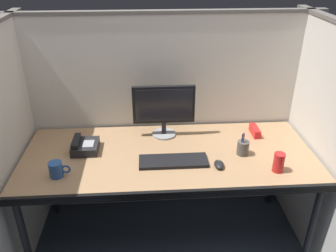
# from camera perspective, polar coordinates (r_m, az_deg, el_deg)

# --- Properties ---
(cubicle_partition_rear) EXTENTS (2.21, 0.06, 1.57)m
(cubicle_partition_rear) POSITION_cam_1_polar(r_m,az_deg,el_deg) (2.61, -0.58, 1.51)
(cubicle_partition_rear) COLOR beige
(cubicle_partition_rear) RESTS_ON ground
(cubicle_partition_left) EXTENTS (0.06, 1.41, 1.57)m
(cubicle_partition_left) POSITION_cam_1_polar(r_m,az_deg,el_deg) (2.30, -25.36, -5.39)
(cubicle_partition_left) COLOR beige
(cubicle_partition_left) RESTS_ON ground
(cubicle_partition_right) EXTENTS (0.06, 1.41, 1.57)m
(cubicle_partition_right) POSITION_cam_1_polar(r_m,az_deg,el_deg) (2.41, 24.59, -3.66)
(cubicle_partition_right) COLOR beige
(cubicle_partition_right) RESTS_ON ground
(desk) EXTENTS (1.90, 0.80, 0.74)m
(desk) POSITION_cam_1_polar(r_m,az_deg,el_deg) (2.27, 0.11, -5.87)
(desk) COLOR #997551
(desk) RESTS_ON ground
(monitor_center) EXTENTS (0.43, 0.17, 0.37)m
(monitor_center) POSITION_cam_1_polar(r_m,az_deg,el_deg) (2.37, -0.71, 3.08)
(monitor_center) COLOR gray
(monitor_center) RESTS_ON desk
(keyboard_main) EXTENTS (0.43, 0.15, 0.02)m
(keyboard_main) POSITION_cam_1_polar(r_m,az_deg,el_deg) (2.16, 0.89, -5.87)
(keyboard_main) COLOR black
(keyboard_main) RESTS_ON desk
(computer_mouse) EXTENTS (0.06, 0.10, 0.04)m
(computer_mouse) POSITION_cam_1_polar(r_m,az_deg,el_deg) (2.14, 8.49, -6.35)
(computer_mouse) COLOR black
(computer_mouse) RESTS_ON desk
(coffee_mug) EXTENTS (0.13, 0.08, 0.09)m
(coffee_mug) POSITION_cam_1_polar(r_m,az_deg,el_deg) (2.12, -18.06, -6.90)
(coffee_mug) COLOR #264C8C
(coffee_mug) RESTS_ON desk
(pen_cup) EXTENTS (0.08, 0.08, 0.17)m
(pen_cup) POSITION_cam_1_polar(r_m,az_deg,el_deg) (2.27, 12.35, -3.55)
(pen_cup) COLOR #4C4742
(pen_cup) RESTS_ON desk
(desk_phone) EXTENTS (0.17, 0.19, 0.09)m
(desk_phone) POSITION_cam_1_polar(r_m,az_deg,el_deg) (2.34, -13.76, -3.28)
(desk_phone) COLOR black
(desk_phone) RESTS_ON desk
(red_stapler) EXTENTS (0.04, 0.15, 0.06)m
(red_stapler) POSITION_cam_1_polar(r_m,az_deg,el_deg) (2.54, 14.24, -0.78)
(red_stapler) COLOR red
(red_stapler) RESTS_ON desk
(soda_can) EXTENTS (0.07, 0.07, 0.12)m
(soda_can) POSITION_cam_1_polar(r_m,az_deg,el_deg) (2.16, 17.94, -5.78)
(soda_can) COLOR red
(soda_can) RESTS_ON desk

